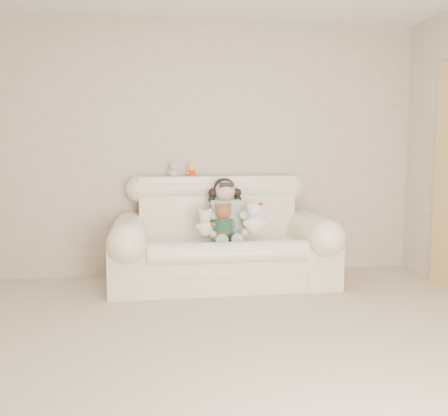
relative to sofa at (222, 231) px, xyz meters
The scene contains 9 objects.
floor 2.06m from the sofa, 93.74° to the right, with size 5.00×5.00×0.00m, color #9F8771.
wall_back 0.94m from the sofa, 104.48° to the left, with size 4.50×4.50×0.00m, color beige.
sofa is the anchor object (origin of this frame).
seated_child 0.23m from the sofa, 65.47° to the left, with size 0.36×0.45×0.61m, color #28734D, non-canonical shape.
brown_teddy 0.23m from the sofa, 95.99° to the right, with size 0.23×0.18×0.36m, color brown, non-canonical shape.
white_cat 0.35m from the sofa, 21.09° to the right, with size 0.23×0.18×0.36m, color silver, non-canonical shape.
cream_teddy 0.26m from the sofa, 142.09° to the right, with size 0.19×0.15×0.30m, color beige, non-canonical shape.
yellow_mini_bear 0.73m from the sofa, 125.83° to the left, with size 0.11×0.08×0.17m, color #FFF435, non-canonical shape.
grey_mini_plush 0.82m from the sofa, 140.16° to the left, with size 0.12×0.09×0.18m, color #AAABB1, non-canonical shape.
Camera 1 is at (-0.55, -2.65, 1.26)m, focal length 39.99 mm.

